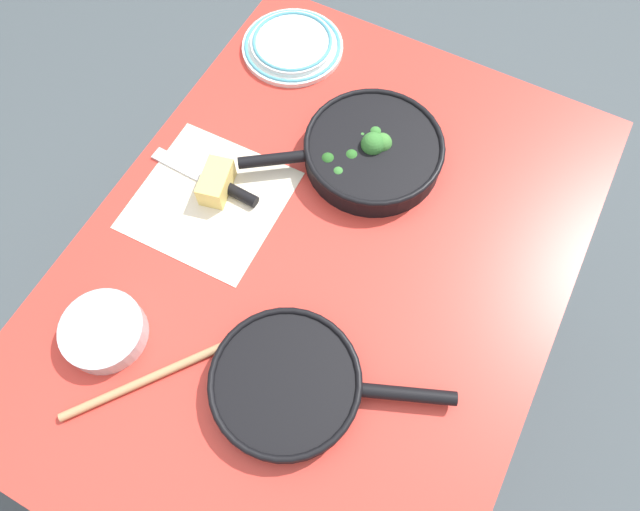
# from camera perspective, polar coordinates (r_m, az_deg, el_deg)

# --- Properties ---
(ground_plane) EXTENTS (14.00, 14.00, 0.00)m
(ground_plane) POSITION_cam_1_polar(r_m,az_deg,el_deg) (1.80, 0.00, -10.54)
(ground_plane) COLOR #424C51
(dining_table_red) EXTENTS (1.20, 0.89, 0.76)m
(dining_table_red) POSITION_cam_1_polar(r_m,az_deg,el_deg) (1.16, 0.00, -2.21)
(dining_table_red) COLOR red
(dining_table_red) RESTS_ON ground_plane
(skillet_broccoli) EXTENTS (0.31, 0.37, 0.08)m
(skillet_broccoli) POSITION_cam_1_polar(r_m,az_deg,el_deg) (1.17, 5.15, 10.44)
(skillet_broccoli) COLOR black
(skillet_broccoli) RESTS_ON dining_table_red
(skillet_eggs) EXTENTS (0.26, 0.40, 0.05)m
(skillet_eggs) POSITION_cam_1_polar(r_m,az_deg,el_deg) (0.98, -3.20, -12.64)
(skillet_eggs) COLOR black
(skillet_eggs) RESTS_ON dining_table_red
(wooden_spoon) EXTENTS (0.34, 0.27, 0.02)m
(wooden_spoon) POSITION_cam_1_polar(r_m,az_deg,el_deg) (1.03, -11.77, -9.76)
(wooden_spoon) COLOR tan
(wooden_spoon) RESTS_ON dining_table_red
(parchment_sheet) EXTENTS (0.29, 0.29, 0.00)m
(parchment_sheet) POSITION_cam_1_polar(r_m,az_deg,el_deg) (1.16, -10.96, 5.49)
(parchment_sheet) COLOR silver
(parchment_sheet) RESTS_ON dining_table_red
(grater_knife) EXTENTS (0.04, 0.25, 0.02)m
(grater_knife) POSITION_cam_1_polar(r_m,az_deg,el_deg) (1.17, -10.02, 7.02)
(grater_knife) COLOR silver
(grater_knife) RESTS_ON dining_table_red
(cheese_block) EXTENTS (0.10, 0.07, 0.05)m
(cheese_block) POSITION_cam_1_polar(r_m,az_deg,el_deg) (1.15, -10.34, 7.19)
(cheese_block) COLOR #EACC66
(cheese_block) RESTS_ON dining_table_red
(dinner_plate_stack) EXTENTS (0.23, 0.23, 0.03)m
(dinner_plate_stack) POSITION_cam_1_polar(r_m,az_deg,el_deg) (1.38, -2.77, 20.31)
(dinner_plate_stack) COLOR white
(dinner_plate_stack) RESTS_ON dining_table_red
(prep_bowl_steel) EXTENTS (0.15, 0.15, 0.04)m
(prep_bowl_steel) POSITION_cam_1_polar(r_m,az_deg,el_deg) (1.08, -20.80, -7.10)
(prep_bowl_steel) COLOR #B7B7BC
(prep_bowl_steel) RESTS_ON dining_table_red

